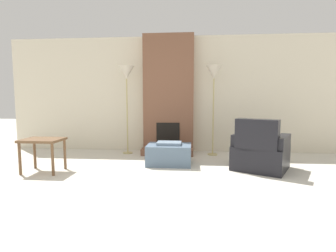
# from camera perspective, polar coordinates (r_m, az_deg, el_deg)

# --- Properties ---
(ground_plane) EXTENTS (24.00, 24.00, 0.00)m
(ground_plane) POSITION_cam_1_polar(r_m,az_deg,el_deg) (3.06, -5.16, -17.23)
(ground_plane) COLOR beige
(wall_back) EXTENTS (7.51, 0.06, 2.60)m
(wall_back) POSITION_cam_1_polar(r_m,az_deg,el_deg) (6.05, 0.29, 6.86)
(wall_back) COLOR beige
(wall_back) RESTS_ON ground_plane
(fireplace) EXTENTS (1.11, 0.65, 2.60)m
(fireplace) POSITION_cam_1_polar(r_m,az_deg,el_deg) (5.85, 0.12, 6.19)
(fireplace) COLOR brown
(fireplace) RESTS_ON ground_plane
(ottoman) EXTENTS (0.80, 0.58, 0.42)m
(ottoman) POSITION_cam_1_polar(r_m,az_deg,el_deg) (4.85, 0.24, -6.11)
(ottoman) COLOR slate
(ottoman) RESTS_ON ground_plane
(armchair) EXTENTS (1.11, 1.11, 0.88)m
(armchair) POSITION_cam_1_polar(r_m,az_deg,el_deg) (4.73, 19.35, -5.66)
(armchair) COLOR black
(armchair) RESTS_ON ground_plane
(side_table) EXTENTS (0.63, 0.48, 0.55)m
(side_table) POSITION_cam_1_polar(r_m,az_deg,el_deg) (4.77, -25.63, -3.57)
(side_table) COLOR brown
(side_table) RESTS_ON ground_plane
(floor_lamp_left) EXTENTS (0.33, 0.33, 1.90)m
(floor_lamp_left) POSITION_cam_1_polar(r_m,az_deg,el_deg) (5.81, -9.02, 10.60)
(floor_lamp_left) COLOR tan
(floor_lamp_left) RESTS_ON ground_plane
(floor_lamp_right) EXTENTS (0.33, 0.33, 1.90)m
(floor_lamp_right) POSITION_cam_1_polar(r_m,az_deg,el_deg) (5.65, 9.96, 10.63)
(floor_lamp_right) COLOR tan
(floor_lamp_right) RESTS_ON ground_plane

